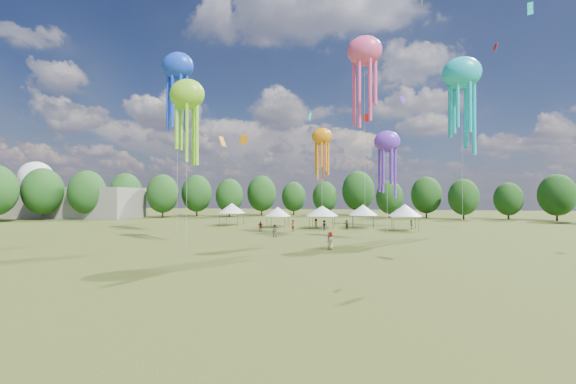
# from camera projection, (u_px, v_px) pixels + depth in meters

# --- Properties ---
(ground) EXTENTS (300.00, 300.00, 0.00)m
(ground) POSITION_uv_depth(u_px,v_px,m) (184.00, 372.00, 11.61)
(ground) COLOR #384416
(ground) RESTS_ON ground
(spectator_near) EXTENTS (0.91, 0.73, 1.76)m
(spectator_near) POSITION_uv_depth(u_px,v_px,m) (274.00, 231.00, 49.99)
(spectator_near) COLOR gray
(spectator_near) RESTS_ON ground
(spectators_far) EXTENTS (25.41, 27.87, 1.87)m
(spectators_far) POSITION_uv_depth(u_px,v_px,m) (329.00, 227.00, 57.43)
(spectators_far) COLOR gray
(spectators_far) RESTS_ON ground
(festival_tents) EXTENTS (37.68, 10.53, 4.42)m
(festival_tents) POSITION_uv_depth(u_px,v_px,m) (320.00, 210.00, 65.31)
(festival_tents) COLOR #47474C
(festival_tents) RESTS_ON ground
(show_kites) EXTENTS (47.61, 28.12, 28.52)m
(show_kites) POSITION_uv_depth(u_px,v_px,m) (355.00, 94.00, 51.70)
(show_kites) COLOR #8AE325
(show_kites) RESTS_ON ground
(small_kites) EXTENTS (75.02, 56.09, 43.45)m
(small_kites) POSITION_uv_depth(u_px,v_px,m) (339.00, 26.00, 52.71)
(small_kites) COLOR #8AE325
(small_kites) RESTS_ON ground
(treeline) EXTENTS (201.57, 95.24, 13.43)m
(treeline) POSITION_uv_depth(u_px,v_px,m) (313.00, 192.00, 73.73)
(treeline) COLOR #38281C
(treeline) RESTS_ON ground
(hangar) EXTENTS (40.00, 12.00, 8.00)m
(hangar) POSITION_uv_depth(u_px,v_px,m) (66.00, 203.00, 96.50)
(hangar) COLOR gray
(hangar) RESTS_ON ground
(radome) EXTENTS (9.00, 9.00, 16.00)m
(radome) POSITION_uv_depth(u_px,v_px,m) (36.00, 182.00, 105.63)
(radome) COLOR white
(radome) RESTS_ON ground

